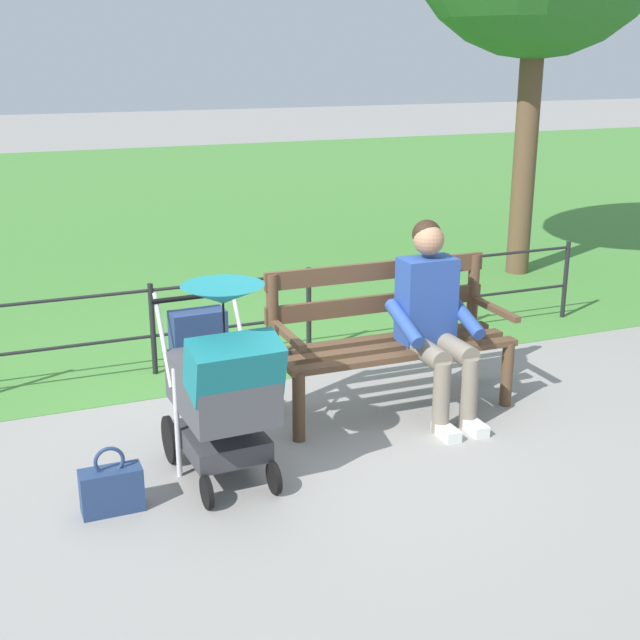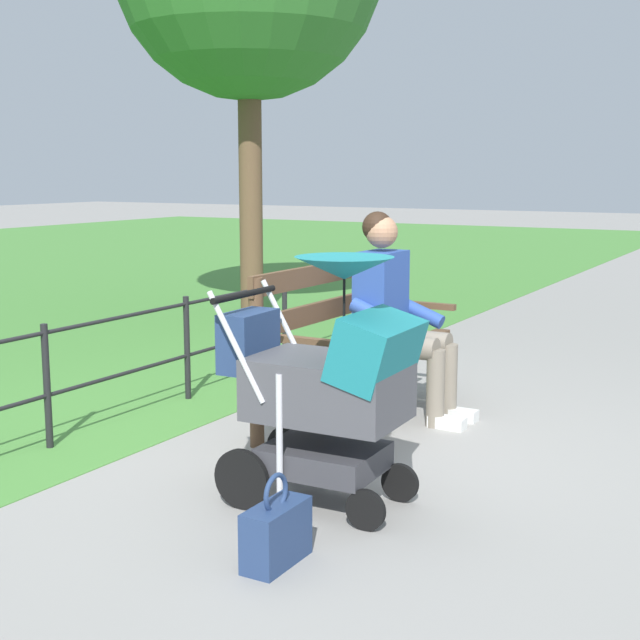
% 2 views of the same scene
% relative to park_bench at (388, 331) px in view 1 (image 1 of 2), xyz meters
% --- Properties ---
extents(ground_plane, '(60.00, 60.00, 0.00)m').
position_rel_park_bench_xyz_m(ground_plane, '(0.72, 0.12, -0.53)').
color(ground_plane, gray).
extents(grass_lawn, '(40.00, 16.00, 0.01)m').
position_rel_park_bench_xyz_m(grass_lawn, '(0.72, -8.68, -0.52)').
color(grass_lawn, '#478438').
rests_on(grass_lawn, ground).
extents(park_bench, '(1.61, 0.62, 0.96)m').
position_rel_park_bench_xyz_m(park_bench, '(0.00, 0.00, 0.00)').
color(park_bench, brown).
rests_on(park_bench, ground).
extents(person_on_bench, '(0.54, 0.74, 1.28)m').
position_rel_park_bench_xyz_m(person_on_bench, '(-0.22, 0.22, 0.15)').
color(person_on_bench, slate).
rests_on(person_on_bench, ground).
extents(stroller, '(0.53, 0.90, 1.15)m').
position_rel_park_bench_xyz_m(stroller, '(1.31, 0.60, 0.07)').
color(stroller, black).
rests_on(stroller, ground).
extents(handbag, '(0.32, 0.14, 0.37)m').
position_rel_park_bench_xyz_m(handbag, '(1.96, 0.72, -0.40)').
color(handbag, navy).
rests_on(handbag, ground).
extents(park_fence, '(6.22, 0.04, 0.70)m').
position_rel_park_bench_xyz_m(park_fence, '(0.72, -1.16, -0.11)').
color(park_fence, black).
rests_on(park_fence, ground).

